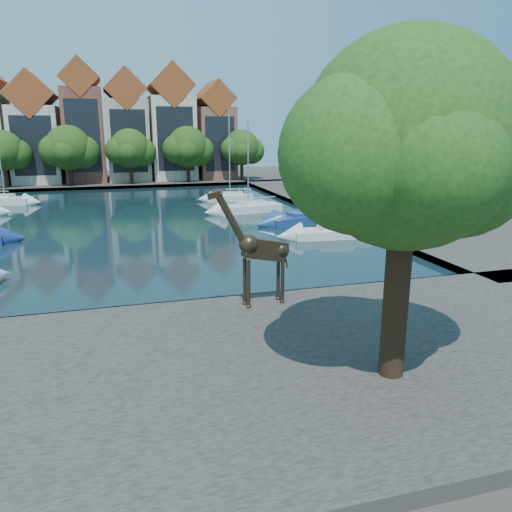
% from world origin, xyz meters
% --- Properties ---
extents(ground, '(160.00, 160.00, 0.00)m').
position_xyz_m(ground, '(0.00, 0.00, 0.00)').
color(ground, '#38332B').
rests_on(ground, ground).
extents(water_basin, '(38.00, 50.00, 0.08)m').
position_xyz_m(water_basin, '(0.00, 24.00, 0.04)').
color(water_basin, black).
rests_on(water_basin, ground).
extents(near_quay, '(50.00, 14.00, 0.50)m').
position_xyz_m(near_quay, '(0.00, -7.00, 0.25)').
color(near_quay, '#48433E').
rests_on(near_quay, ground).
extents(far_quay, '(60.00, 16.00, 0.50)m').
position_xyz_m(far_quay, '(0.00, 56.00, 0.25)').
color(far_quay, '#48433E').
rests_on(far_quay, ground).
extents(right_quay, '(14.00, 52.00, 0.50)m').
position_xyz_m(right_quay, '(25.00, 24.00, 0.25)').
color(right_quay, '#48433E').
rests_on(right_quay, ground).
extents(plane_tree, '(8.32, 6.40, 10.62)m').
position_xyz_m(plane_tree, '(7.62, -9.01, 7.67)').
color(plane_tree, '#332114').
rests_on(plane_tree, near_quay).
extents(townhouse_west_inner, '(6.43, 9.18, 15.15)m').
position_xyz_m(townhouse_west_inner, '(-10.50, 55.99, 7.35)').
color(townhouse_west_inner, beige).
rests_on(townhouse_west_inner, far_quay).
extents(townhouse_center, '(5.44, 9.18, 16.93)m').
position_xyz_m(townhouse_center, '(-4.00, 55.99, 8.36)').
color(townhouse_center, brown).
rests_on(townhouse_center, far_quay).
extents(townhouse_east_inner, '(5.94, 9.18, 15.79)m').
position_xyz_m(townhouse_east_inner, '(2.00, 55.99, 7.73)').
color(townhouse_east_inner, tan).
rests_on(townhouse_east_inner, far_quay).
extents(townhouse_east_mid, '(6.43, 9.18, 16.65)m').
position_xyz_m(townhouse_east_mid, '(8.50, 55.99, 8.10)').
color(townhouse_east_mid, beige).
rests_on(townhouse_east_mid, far_quay).
extents(townhouse_east_end, '(5.44, 9.18, 14.43)m').
position_xyz_m(townhouse_east_end, '(15.00, 55.99, 7.11)').
color(townhouse_east_end, brown).
rests_on(townhouse_east_end, far_quay).
extents(far_tree_west, '(6.76, 5.20, 7.36)m').
position_xyz_m(far_tree_west, '(-13.91, 50.49, 5.08)').
color(far_tree_west, '#332114').
rests_on(far_tree_west, far_quay).
extents(far_tree_mid_west, '(7.80, 6.00, 8.00)m').
position_xyz_m(far_tree_mid_west, '(-5.89, 50.49, 5.29)').
color(far_tree_mid_west, '#332114').
rests_on(far_tree_mid_west, far_quay).
extents(far_tree_mid_east, '(7.02, 5.40, 7.52)m').
position_xyz_m(far_tree_mid_east, '(2.10, 50.49, 5.13)').
color(far_tree_mid_east, '#332114').
rests_on(far_tree_mid_east, far_quay).
extents(far_tree_east, '(7.54, 5.80, 7.84)m').
position_xyz_m(far_tree_east, '(10.11, 50.49, 5.24)').
color(far_tree_east, '#332114').
rests_on(far_tree_east, far_quay).
extents(far_tree_far_east, '(6.76, 5.20, 7.36)m').
position_xyz_m(far_tree_far_east, '(18.09, 50.49, 5.08)').
color(far_tree_far_east, '#332114').
rests_on(far_tree_far_east, far_quay).
extents(giraffe_statue, '(3.68, 0.84, 5.25)m').
position_xyz_m(giraffe_statue, '(5.21, -1.54, 3.08)').
color(giraffe_statue, '#322619').
rests_on(giraffe_statue, near_quay).
extents(sailboat_left_e, '(5.75, 3.48, 11.43)m').
position_xyz_m(sailboat_left_e, '(-12.00, 37.21, 0.71)').
color(sailboat_left_e, silver).
rests_on(sailboat_left_e, water_basin).
extents(sailboat_right_a, '(6.06, 2.59, 10.46)m').
position_xyz_m(sailboat_right_a, '(15.00, 12.13, 0.59)').
color(sailboat_right_a, silver).
rests_on(sailboat_right_a, water_basin).
extents(sailboat_right_b, '(6.86, 3.95, 8.92)m').
position_xyz_m(sailboat_right_b, '(15.00, 18.59, 0.56)').
color(sailboat_right_b, navy).
rests_on(sailboat_right_b, water_basin).
extents(sailboat_right_c, '(6.69, 3.21, 8.94)m').
position_xyz_m(sailboat_right_c, '(12.00, 25.04, 0.64)').
color(sailboat_right_c, silver).
rests_on(sailboat_right_c, water_basin).
extents(sailboat_right_d, '(5.33, 2.59, 10.18)m').
position_xyz_m(sailboat_right_d, '(12.00, 32.86, 0.67)').
color(sailboat_right_d, silver).
rests_on(sailboat_right_d, water_basin).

